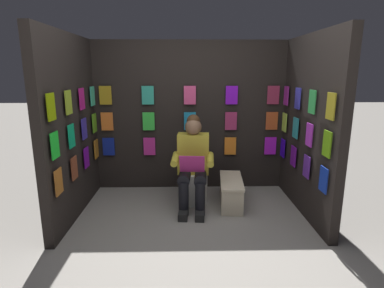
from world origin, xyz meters
name	(u,v)px	position (x,y,z in m)	size (l,w,h in m)	color
ground_plane	(193,248)	(0.00, 0.00, 0.00)	(30.00, 30.00, 0.00)	gray
display_wall_back	(190,117)	(0.00, -1.74, 1.07)	(2.84, 0.14, 2.15)	black
display_wall_left	(309,127)	(-1.42, -0.85, 1.07)	(0.14, 1.69, 2.15)	black
display_wall_right	(71,128)	(1.42, -0.85, 1.07)	(0.14, 1.69, 2.15)	black
toilet	(194,177)	(-0.04, -1.21, 0.33)	(0.42, 0.57, 0.77)	white
person_reading	(193,162)	(-0.03, -0.98, 0.60)	(0.55, 0.70, 1.19)	gold
comic_longbox_near	(231,192)	(-0.53, -1.04, 0.18)	(0.35, 0.77, 0.35)	beige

